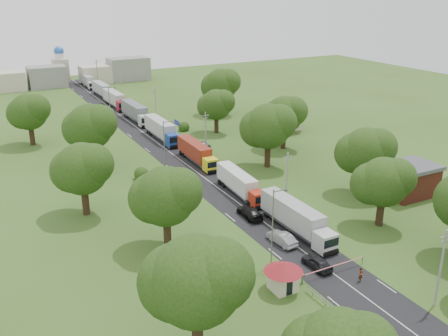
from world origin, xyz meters
TOP-DOWN VIEW (x-y plane):
  - ground at (0.00, 0.00)m, footprint 260.00×260.00m
  - road at (0.00, 20.00)m, footprint 8.00×200.00m
  - boom_barrier at (-1.36, -25.00)m, footprint 9.22×0.35m
  - guard_booth at (-7.20, -25.00)m, footprint 4.40×4.40m
  - guard_rail at (-5.00, -35.00)m, footprint 0.10×17.00m
  - info_sign at (5.20, 35.00)m, footprint 0.12×3.10m
  - pole_0 at (5.50, -35.00)m, footprint 1.60×0.24m
  - pole_1 at (5.50, -7.00)m, footprint 1.60×0.24m
  - pole_2 at (5.50, 21.00)m, footprint 1.60×0.24m
  - pole_3 at (5.50, 49.00)m, footprint 1.60×0.24m
  - pole_4 at (5.50, 77.00)m, footprint 1.60×0.24m
  - pole_5 at (5.50, 105.00)m, footprint 1.60×0.24m
  - lamp_0 at (-5.35, -20.00)m, footprint 2.03×0.22m
  - lamp_1 at (-5.35, 15.00)m, footprint 2.03×0.22m
  - lamp_2 at (-5.35, 50.00)m, footprint 2.03×0.22m
  - tree_2 at (13.99, -17.86)m, footprint 8.00×8.00m
  - tree_3 at (19.99, -7.84)m, footprint 8.80×8.80m
  - tree_4 at (12.99, 10.17)m, footprint 9.60×9.60m
  - tree_5 at (21.99, 18.16)m, footprint 8.80×8.80m
  - tree_6 at (14.99, 35.14)m, footprint 8.00×8.00m
  - tree_7 at (23.99, 50.17)m, footprint 9.60×9.60m
  - tree_9 at (-20.01, -29.83)m, footprint 9.60×9.60m
  - tree_10 at (-15.01, -9.84)m, footprint 8.80×8.80m
  - tree_11 at (-22.01, 5.16)m, footprint 8.80×8.80m
  - tree_12 at (-16.01, 25.17)m, footprint 9.60×9.60m
  - tree_13 at (-24.01, 45.16)m, footprint 8.80×8.80m
  - house_brick at (26.00, -12.00)m, footprint 8.60×6.60m
  - house_cream at (30.00, 30.00)m, footprint 10.08×10.08m
  - distant_town at (0.68, 110.00)m, footprint 52.00×8.00m
  - church at (-4.00, 118.00)m, footprint 5.00×5.00m
  - truck_0 at (2.20, -14.26)m, footprint 2.71×14.79m
  - truck_1 at (1.83, 0.87)m, footprint 2.91×13.51m
  - truck_2 at (2.20, 18.27)m, footprint 2.61×14.00m
  - truck_3 at (1.81, 35.77)m, footprint 2.66×15.32m
  - truck_4 at (1.88, 53.71)m, footprint 2.97×15.46m
  - truck_5 at (1.71, 71.38)m, footprint 3.02×15.05m
  - truck_6 at (2.07, 86.56)m, footprint 2.82×14.49m
  - truck_7 at (1.91, 104.63)m, footprint 2.44×13.74m
  - car_lane_front at (-1.00, -23.15)m, footprint 1.91×4.49m
  - car_lane_mid at (-1.35, -16.12)m, footprint 2.10×4.94m
  - car_lane_rear at (-1.00, -7.24)m, footprint 2.34×5.43m
  - car_verge_near at (5.50, 7.96)m, footprint 2.42×4.96m
  - car_verge_far at (6.90, 26.02)m, footprint 2.70×5.00m
  - pedestrian_near at (1.63, -27.84)m, footprint 0.72×0.57m
  - pedestrian_booth at (-6.50, -25.99)m, footprint 1.11×1.15m

SIDE VIEW (x-z plane):
  - ground at x=0.00m, z-range 0.00..0.00m
  - road at x=0.00m, z-range -0.02..0.02m
  - guard_rail at x=-5.00m, z-range -0.85..0.85m
  - car_verge_near at x=5.50m, z-range 0.00..1.36m
  - car_lane_front at x=-1.00m, z-range 0.00..1.51m
  - car_lane_rear at x=-1.00m, z-range 0.00..1.56m
  - car_lane_mid at x=-1.35m, z-range 0.00..1.58m
  - car_verge_far at x=6.90m, z-range 0.00..1.62m
  - pedestrian_near at x=1.63m, z-range 0.00..1.74m
  - boom_barrier at x=-1.36m, z-range 0.30..1.48m
  - pedestrian_booth at x=-6.50m, z-range 0.00..1.87m
  - truck_1 at x=1.83m, z-range 0.11..3.85m
  - truck_7 at x=1.91m, z-range 0.12..3.93m
  - truck_2 at x=2.20m, z-range 0.12..4.00m
  - truck_6 at x=2.07m, z-range 0.12..4.13m
  - guard_booth at x=-7.20m, z-range 0.44..3.89m
  - truck_0 at x=2.20m, z-range 0.13..4.22m
  - truck_5 at x=1.71m, z-range 0.13..4.29m
  - truck_3 at x=1.81m, z-range 0.13..4.38m
  - truck_4 at x=1.88m, z-range 0.13..4.41m
  - house_brick at x=26.00m, z-range 0.05..5.25m
  - info_sign at x=5.20m, z-range 0.95..5.05m
  - distant_town at x=0.68m, z-range -0.51..7.49m
  - house_cream at x=30.00m, z-range 0.74..6.54m
  - pole_0 at x=5.50m, z-range 0.18..9.18m
  - pole_1 at x=5.50m, z-range 0.18..9.18m
  - pole_2 at x=5.50m, z-range 0.18..9.18m
  - pole_3 at x=5.50m, z-range 0.18..9.18m
  - pole_4 at x=5.50m, z-range 0.18..9.18m
  - pole_5 at x=5.50m, z-range 0.18..9.18m
  - church at x=-4.00m, z-range -0.76..11.54m
  - lamp_0 at x=-5.35m, z-range 0.55..10.55m
  - lamp_1 at x=-5.35m, z-range 0.55..10.55m
  - lamp_2 at x=-5.35m, z-range 0.55..10.55m
  - tree_2 at x=13.99m, z-range 1.55..11.65m
  - tree_6 at x=14.99m, z-range 1.55..11.65m
  - tree_3 at x=19.99m, z-range 1.69..12.76m
  - tree_5 at x=21.99m, z-range 1.69..12.76m
  - tree_10 at x=-15.01m, z-range 1.69..12.76m
  - tree_11 at x=-22.01m, z-range 1.69..12.76m
  - tree_13 at x=-24.01m, z-range 1.69..12.76m
  - tree_4 at x=12.99m, z-range 1.83..13.88m
  - tree_7 at x=23.99m, z-range 1.83..13.88m
  - tree_9 at x=-20.01m, z-range 1.83..13.88m
  - tree_12 at x=-16.01m, z-range 1.83..13.88m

